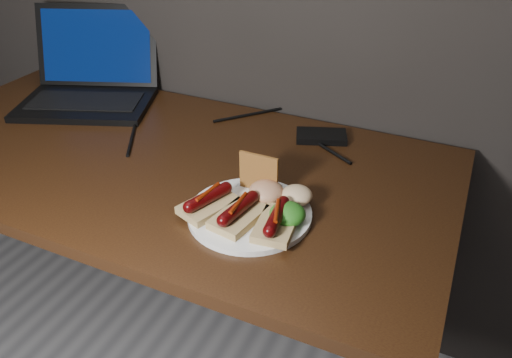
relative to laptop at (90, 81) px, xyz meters
The scene contains 12 objects.
desk 0.45m from the laptop, 29.97° to the right, with size 1.40×0.70×0.75m.
laptop is the anchor object (origin of this frame).
hard_drive 0.70m from the laptop, ahead, with size 0.13×0.07×0.02m, color black.
desk_cables 0.34m from the laptop, ahead, with size 0.91×0.42×0.01m.
plate 0.76m from the laptop, 26.37° to the right, with size 0.25×0.25×0.01m, color white.
bread_sausage_left 0.70m from the laptop, 31.21° to the right, with size 0.11×0.13×0.04m.
bread_sausage_center 0.77m from the laptop, 29.02° to the right, with size 0.09×0.13×0.04m.
bread_sausage_right 0.83m from the laptop, 26.02° to the right, with size 0.08×0.12×0.04m.
crispbread 0.71m from the laptop, 21.38° to the right, with size 0.09×0.01×0.09m, color #AE692F.
salad_greens 0.83m from the laptop, 24.03° to the right, with size 0.07×0.07×0.04m, color #185611.
salsa_mound 0.75m from the laptop, 22.42° to the right, with size 0.07×0.07×0.04m, color maroon.
coleslaw_mound 0.80m from the laptop, 19.71° to the right, with size 0.06×0.06×0.04m, color beige.
Camera 1 is at (0.66, 0.53, 1.35)m, focal length 35.00 mm.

